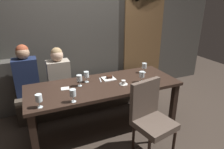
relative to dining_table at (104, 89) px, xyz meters
The scene contains 18 objects.
ground 0.65m from the dining_table, ahead, with size 9.00×9.00×0.00m, color #382D26.
back_wall_tiled 1.49m from the dining_table, 90.00° to the left, with size 6.00×0.12×3.00m, color #4C4944.
arched_door 1.91m from the dining_table, 40.43° to the left, with size 0.90×0.05×2.55m.
dining_table is the anchor object (origin of this frame).
banquette_bench 0.82m from the dining_table, 90.00° to the left, with size 2.50×0.44×0.45m.
chair_near_side 0.80m from the dining_table, 65.18° to the right, with size 0.52×0.52×0.98m.
diner_redhead 1.27m from the dining_table, 144.85° to the left, with size 0.36×0.24×0.81m.
diner_bearded 0.89m from the dining_table, 127.74° to the left, with size 0.36×0.24×0.73m.
wine_glass_near_left 0.60m from the dining_table, 15.68° to the right, with size 0.08×0.08×0.16m.
wine_glass_far_right 0.40m from the dining_table, 167.75° to the left, with size 0.08×0.08×0.16m.
wine_glass_end_right 0.67m from the dining_table, 146.80° to the right, with size 0.08×0.08×0.16m.
wine_glass_center_front 0.99m from the dining_table, 160.50° to the right, with size 0.08×0.08×0.16m.
wine_glass_near_right 0.83m from the dining_table, 12.41° to the left, with size 0.08×0.08×0.16m.
wine_glass_far_left 0.34m from the dining_table, 141.35° to the left, with size 0.08×0.08×0.16m.
espresso_cup 0.31m from the dining_table, 26.86° to the right, with size 0.12×0.12×0.06m.
dessert_plate 0.23m from the dining_table, 47.18° to the left, with size 0.19×0.19×0.05m.
fork_on_table 0.18m from the dining_table, 91.34° to the left, with size 0.02×0.17×0.01m, color silver.
folded_napkin 0.56m from the dining_table, behind, with size 0.11×0.10×0.01m, color silver.
Camera 1 is at (-0.94, -2.48, 1.92)m, focal length 31.86 mm.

